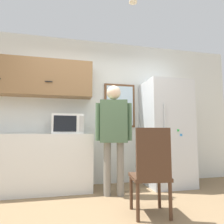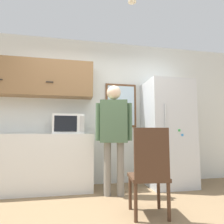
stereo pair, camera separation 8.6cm
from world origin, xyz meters
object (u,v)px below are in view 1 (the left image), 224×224
object	(u,v)px
microwave	(68,124)
refrigerator	(166,133)
person	(114,127)
chair	(151,169)

from	to	relation	value
microwave	refrigerator	xyz separation A→B (m)	(1.75, -0.06, -0.14)
person	chair	world-z (taller)	person
microwave	chair	distance (m)	1.64
person	microwave	bearing A→B (deg)	162.02
chair	refrigerator	bearing A→B (deg)	-117.76
microwave	chair	xyz separation A→B (m)	(0.91, -1.25, -0.55)
microwave	refrigerator	size ratio (longest dim) A/B	0.27
microwave	person	world-z (taller)	person
refrigerator	chair	distance (m)	1.52
refrigerator	chair	bearing A→B (deg)	-124.96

